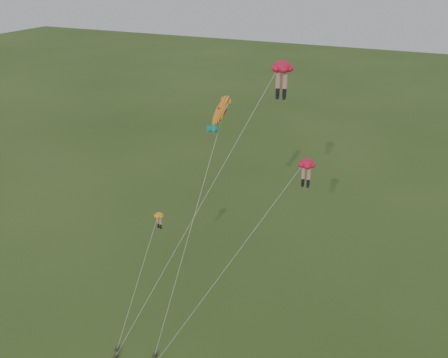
% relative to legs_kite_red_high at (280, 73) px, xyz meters
% --- Properties ---
extents(ground, '(300.00, 300.00, 0.00)m').
position_rel_legs_kite_red_high_xyz_m(ground, '(-6.10, -7.70, -21.19)').
color(ground, '#30491A').
rests_on(ground, ground).
extents(legs_kite_red_high, '(10.29, 11.15, 22.08)m').
position_rel_legs_kite_red_high_xyz_m(legs_kite_red_high, '(0.00, 0.00, 0.00)').
color(legs_kite_red_high, red).
rests_on(legs_kite_red_high, ground).
extents(legs_kite_red_mid, '(9.20, 10.65, 15.24)m').
position_rel_legs_kite_red_high_xyz_m(legs_kite_red_mid, '(2.33, -0.57, -6.76)').
color(legs_kite_red_mid, red).
rests_on(legs_kite_red_mid, ground).
extents(legs_kite_yellow, '(1.02, 8.05, 8.82)m').
position_rel_legs_kite_red_high_xyz_m(legs_kite_yellow, '(-9.59, -2.23, -13.20)').
color(legs_kite_yellow, '#F5A21F').
rests_on(legs_kite_yellow, ground).
extents(fish_kite, '(2.46, 10.21, 19.14)m').
position_rel_legs_kite_red_high_xyz_m(fish_kite, '(-4.57, -0.08, -3.39)').
color(fish_kite, yellow).
rests_on(fish_kite, ground).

